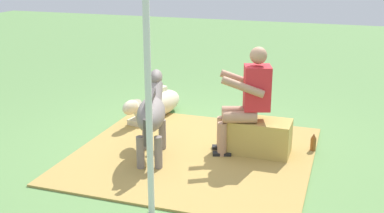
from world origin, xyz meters
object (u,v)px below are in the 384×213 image
Objects in this scene: person_seated at (247,97)px; hay_bale at (259,138)px; pony_lying at (157,104)px; soda_bottle at (313,143)px; pony_standing at (152,112)px; tent_pole_left at (148,91)px.

hay_bale is at bearing -167.99° from person_seated.
person_seated reaches higher than pony_lying.
pony_standing is at bearing 22.38° from soda_bottle.
pony_lying is at bearing -31.75° from person_seated.
person_seated is 0.56× the size of tent_pole_left.
tent_pole_left reaches higher than pony_lying.
pony_lying is (1.56, -0.96, -0.53)m from person_seated.
soda_bottle is 0.10× the size of tent_pole_left.
pony_standing is 1.45m from tent_pole_left.
tent_pole_left reaches higher than pony_standing.
tent_pole_left reaches higher than hay_bale.
pony_standing is 0.96× the size of pony_lying.
person_seated is 1.79m from tent_pole_left.
hay_bale is 0.56× the size of person_seated.
pony_lying is at bearing -15.60° from soda_bottle.
pony_lying is (1.71, -0.93, -0.03)m from hay_bale.
pony_lying is at bearing -68.56° from tent_pole_left.
person_seated is 1.03m from soda_bottle.
pony_lying is 5.63× the size of soda_bottle.
person_seated is at bearing -107.92° from tent_pole_left.
tent_pole_left is at bearing 67.70° from hay_bale.
tent_pole_left is (1.31, 1.96, 1.07)m from soda_bottle.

